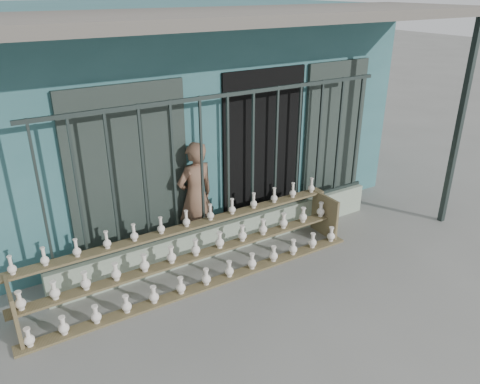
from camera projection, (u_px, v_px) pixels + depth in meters
ground at (283, 294)px, 5.74m from camera, size 60.00×60.00×0.00m
workshop_building at (145, 98)px, 8.36m from camera, size 7.40×6.60×3.21m
parapet_wall at (229, 234)px, 6.65m from camera, size 5.00×0.20×0.45m
security_fence at (228, 160)px, 6.20m from camera, size 5.00×0.04×1.80m
shelf_rack at (197, 253)px, 5.93m from camera, size 4.50×0.68×0.85m
elderly_woman at (196, 196)px, 6.49m from camera, size 0.63×0.46×1.58m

